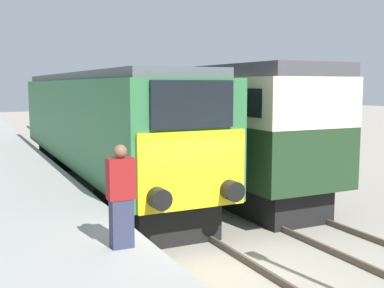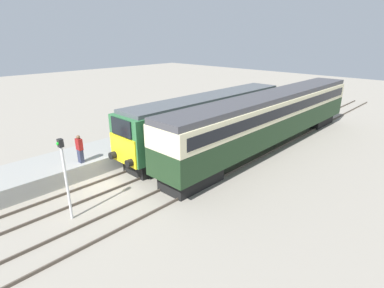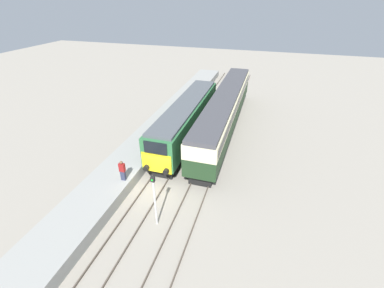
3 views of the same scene
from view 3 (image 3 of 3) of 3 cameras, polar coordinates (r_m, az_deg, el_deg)
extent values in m
plane|color=gray|center=(20.98, -8.31, -9.44)|extent=(120.00, 120.00, 0.00)
cube|color=gray|center=(27.96, -7.95, 2.74)|extent=(3.50, 50.00, 0.97)
cube|color=#4C4238|center=(24.87, -5.18, -1.96)|extent=(0.07, 60.00, 0.14)
cube|color=#4C4238|center=(24.44, -2.04, -2.48)|extent=(0.07, 60.00, 0.14)
cube|color=#4C4238|center=(23.98, 2.42, -3.21)|extent=(0.07, 60.00, 0.14)
cube|color=#4C4238|center=(23.73, 5.78, -3.75)|extent=(0.07, 60.00, 0.14)
cube|color=black|center=(23.06, -5.13, -3.56)|extent=(2.03, 4.00, 1.00)
cube|color=black|center=(31.94, 1.79, 6.71)|extent=(2.03, 4.00, 1.00)
cube|color=#2D6B3D|center=(26.51, -1.16, 6.02)|extent=(2.70, 15.64, 2.78)
cube|color=yellow|center=(20.39, -7.87, -4.26)|extent=(2.48, 0.10, 1.67)
cube|color=black|center=(19.64, -8.16, -0.91)|extent=(1.89, 0.10, 1.00)
cube|color=#4C5156|center=(25.92, -1.20, 9.06)|extent=(2.38, 15.02, 0.24)
cylinder|color=black|center=(20.84, -10.16, -5.25)|extent=(0.44, 0.35, 0.44)
cylinder|color=black|center=(20.22, -5.80, -6.12)|extent=(0.44, 0.35, 0.44)
cube|color=black|center=(21.97, 2.92, -5.46)|extent=(1.89, 3.60, 0.95)
cube|color=black|center=(37.41, 9.59, 9.89)|extent=(1.89, 3.60, 0.95)
cube|color=#1E381E|center=(28.86, 7.27, 6.51)|extent=(2.70, 21.95, 1.61)
cube|color=beige|center=(28.31, 7.45, 9.17)|extent=(2.71, 21.95, 1.27)
cube|color=black|center=(28.31, 7.45, 9.17)|extent=(2.75, 21.07, 0.70)
cube|color=#424247|center=(28.03, 7.57, 10.71)|extent=(2.48, 21.95, 0.36)
cube|color=#2D334C|center=(20.38, -15.02, -6.74)|extent=(0.36, 0.24, 0.81)
cube|color=maroon|center=(19.96, -15.30, -5.04)|extent=(0.44, 0.26, 0.68)
sphere|color=brown|center=(19.71, -15.48, -3.98)|extent=(0.22, 0.22, 0.22)
cylinder|color=silver|center=(16.91, -8.19, -13.00)|extent=(0.12, 0.12, 3.60)
cube|color=black|center=(15.63, -8.71, -7.71)|extent=(0.24, 0.20, 0.36)
sphere|color=green|center=(15.55, -8.88, -7.95)|extent=(0.14, 0.14, 0.14)
camera|label=1|loc=(16.44, -36.61, -13.04)|focal=45.00mm
camera|label=2|loc=(10.50, 53.55, -13.92)|focal=28.00mm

